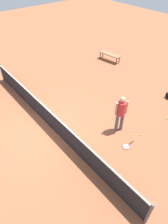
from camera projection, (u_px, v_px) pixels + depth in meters
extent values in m
plane|color=#9E5638|center=(50.00, 126.00, 8.56)|extent=(40.00, 40.00, 0.00)
cylinder|color=#4C4C51|center=(149.00, 214.00, 5.28)|extent=(0.09, 0.09, 1.07)
cylinder|color=#4C4C51|center=(2.00, 72.00, 11.16)|extent=(0.09, 0.09, 1.07)
cube|color=black|center=(49.00, 119.00, 8.27)|extent=(10.00, 0.02, 0.91)
cube|color=white|center=(48.00, 110.00, 7.95)|extent=(10.00, 0.04, 0.06)
cylinder|color=#595960|center=(117.00, 123.00, 8.13)|extent=(0.19, 0.19, 0.85)
cylinder|color=#595960|center=(122.00, 122.00, 8.17)|extent=(0.19, 0.19, 0.85)
cylinder|color=red|center=(121.00, 108.00, 7.67)|extent=(0.45, 0.45, 0.62)
cylinder|color=tan|center=(116.00, 109.00, 7.62)|extent=(0.12, 0.12, 0.58)
cylinder|color=tan|center=(127.00, 107.00, 7.70)|extent=(0.12, 0.12, 0.58)
sphere|color=tan|center=(123.00, 100.00, 7.40)|extent=(0.31, 0.31, 0.23)
torus|color=red|center=(126.00, 146.00, 7.71)|extent=(0.31, 0.31, 0.02)
cylinder|color=silver|center=(126.00, 146.00, 7.71)|extent=(0.27, 0.27, 0.00)
cylinder|color=black|center=(131.00, 143.00, 7.84)|extent=(0.03, 0.28, 0.03)
sphere|color=#C6E033|center=(131.00, 135.00, 8.13)|extent=(0.07, 0.07, 0.07)
sphere|color=#C6E033|center=(167.00, 118.00, 8.92)|extent=(0.07, 0.07, 0.07)
sphere|color=#C6E033|center=(142.00, 135.00, 8.14)|extent=(0.07, 0.07, 0.07)
cube|color=olive|center=(110.00, 54.00, 13.12)|extent=(1.54, 0.62, 0.06)
cylinder|color=#333338|center=(119.00, 60.00, 13.02)|extent=(0.07, 0.07, 0.42)
cylinder|color=#333338|center=(103.00, 54.00, 13.70)|extent=(0.07, 0.07, 0.42)
cylinder|color=#333338|center=(116.00, 61.00, 12.85)|extent=(0.07, 0.07, 0.42)
cylinder|color=#333338|center=(100.00, 55.00, 13.53)|extent=(0.07, 0.07, 0.42)
cylinder|color=black|center=(168.00, 96.00, 10.05)|extent=(0.28, 0.20, 0.27)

